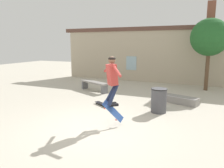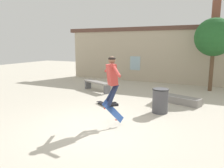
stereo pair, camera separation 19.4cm
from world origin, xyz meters
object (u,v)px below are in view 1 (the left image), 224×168
at_px(skater, 112,77).
at_px(trash_bin, 159,100).
at_px(skate_ledge, 176,99).
at_px(skateboard_flipping, 113,111).
at_px(park_bench, 94,84).
at_px(tree_right, 210,38).
at_px(skateboard_resting, 102,104).

bearing_deg(skater, trash_bin, 16.12).
height_order(skate_ledge, trash_bin, trash_bin).
relative_size(skater, skateboard_flipping, 2.07).
bearing_deg(park_bench, skater, -31.11).
bearing_deg(skateboard_flipping, tree_right, 38.35).
distance_m(tree_right, skater, 7.27).
xyz_separation_m(skateboard_flipping, skateboard_resting, (-1.32, 1.88, -0.40)).
bearing_deg(skateboard_flipping, skate_ledge, 37.30).
bearing_deg(skate_ledge, skateboard_flipping, -92.13).
bearing_deg(park_bench, skateboard_flipping, -30.98).
bearing_deg(skateboard_resting, tree_right, 83.77).
xyz_separation_m(skater, skateboard_resting, (-1.26, 1.82, -1.42)).
bearing_deg(park_bench, skateboard_resting, -31.03).
height_order(skate_ledge, skateboard_flipping, skateboard_flipping).
xyz_separation_m(skate_ledge, skater, (-1.40, -3.44, 1.33)).
relative_size(tree_right, trash_bin, 4.26).
distance_m(park_bench, skateboard_flipping, 5.08).
relative_size(park_bench, skate_ledge, 1.01).
height_order(skater, skateboard_flipping, skater).
distance_m(tree_right, skateboard_flipping, 7.56).
bearing_deg(skate_ledge, trash_bin, -84.79).
distance_m(skateboard_flipping, skateboard_resting, 2.34).
bearing_deg(skate_ledge, tree_right, 90.06).
relative_size(skate_ledge, skateboard_resting, 2.40).
height_order(tree_right, skater, tree_right).
bearing_deg(trash_bin, skateboard_flipping, -116.39).
distance_m(skater, skateboard_flipping, 1.03).
bearing_deg(trash_bin, skater, -118.74).
bearing_deg(trash_bin, tree_right, 73.03).
bearing_deg(skate_ledge, park_bench, -170.02).
distance_m(park_bench, trash_bin, 4.47).
xyz_separation_m(tree_right, skater, (-2.50, -6.71, -1.27)).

